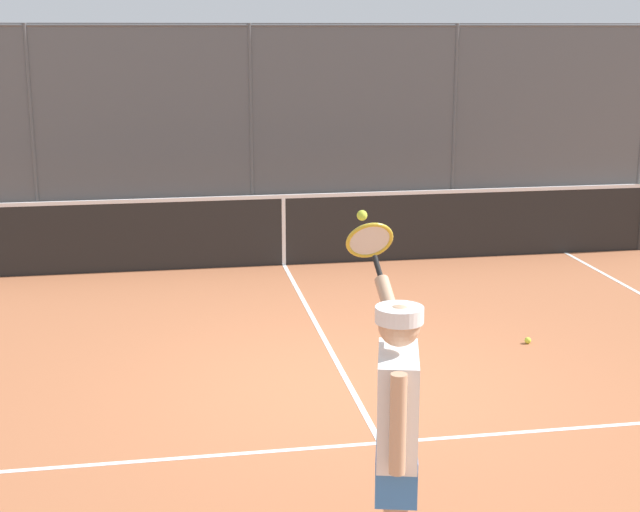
{
  "coord_description": "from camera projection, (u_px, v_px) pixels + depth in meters",
  "views": [
    {
      "loc": [
        1.58,
        7.59,
        3.1
      ],
      "look_at": [
        0.16,
        -0.62,
        1.05
      ],
      "focal_mm": 51.94,
      "sensor_mm": 36.0,
      "label": 1
    }
  ],
  "objects": [
    {
      "name": "tennis_net",
      "position": [
        284.0,
        229.0,
        12.38
      ],
      "size": [
        10.46,
        0.09,
        1.07
      ],
      "color": "#2D2D2D",
      "rests_on": "ground"
    },
    {
      "name": "court_line_markings",
      "position": [
        389.0,
        458.0,
        6.86
      ],
      "size": [
        8.14,
        10.26,
        0.01
      ],
      "color": "white",
      "rests_on": "ground"
    },
    {
      "name": "fence_backdrop",
      "position": [
        248.0,
        128.0,
        16.82
      ],
      "size": [
        17.82,
        1.37,
        3.2
      ],
      "color": "#565B60",
      "rests_on": "ground"
    },
    {
      "name": "tennis_ball_near_baseline",
      "position": [
        528.0,
        340.0,
        9.36
      ],
      "size": [
        0.07,
        0.07,
        0.07
      ],
      "primitive_type": "sphere",
      "color": "#C1D138",
      "rests_on": "ground"
    },
    {
      "name": "tennis_player",
      "position": [
        396.0,
        431.0,
        4.94
      ],
      "size": [
        0.35,
        1.44,
        2.01
      ],
      "rotation": [
        0.0,
        0.0,
        -1.82
      ],
      "color": "black",
      "rests_on": "ground"
    },
    {
      "name": "ground_plane",
      "position": [
        349.0,
        386.0,
        8.27
      ],
      "size": [
        60.0,
        60.0,
        0.0
      ],
      "primitive_type": "plane",
      "color": "#A8603D"
    }
  ]
}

